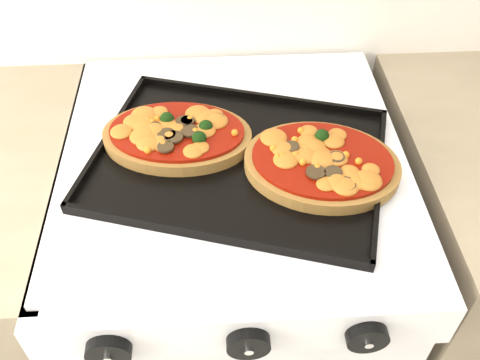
{
  "coord_description": "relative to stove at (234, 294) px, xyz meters",
  "views": [
    {
      "loc": [
        -0.05,
        1.02,
        1.53
      ],
      "look_at": [
        -0.02,
        1.62,
        0.92
      ],
      "focal_mm": 40.0,
      "sensor_mm": 36.0,
      "label": 1
    }
  ],
  "objects": [
    {
      "name": "knob_right",
      "position": [
        0.17,
        -0.33,
        0.4
      ],
      "size": [
        0.06,
        0.02,
        0.06
      ],
      "primitive_type": "cylinder",
      "rotation": [
        1.57,
        0.0,
        0.0
      ],
      "color": "black",
      "rests_on": "control_panel"
    },
    {
      "name": "control_panel",
      "position": [
        0.0,
        -0.31,
        0.4
      ],
      "size": [
        0.6,
        0.02,
        0.09
      ],
      "primitive_type": "cube",
      "color": "silver",
      "rests_on": "stove"
    },
    {
      "name": "baking_tray",
      "position": [
        0.01,
        -0.03,
        0.47
      ],
      "size": [
        0.55,
        0.47,
        0.02
      ],
      "primitive_type": "cube",
      "rotation": [
        0.0,
        0.0,
        -0.29
      ],
      "color": "black",
      "rests_on": "stove"
    },
    {
      "name": "pizza_right",
      "position": [
        0.14,
        -0.07,
        0.48
      ],
      "size": [
        0.29,
        0.25,
        0.04
      ],
      "primitive_type": null,
      "rotation": [
        0.0,
        0.0,
        -0.24
      ],
      "color": "brown",
      "rests_on": "baking_tray"
    },
    {
      "name": "pizza_left",
      "position": [
        -0.09,
        0.02,
        0.48
      ],
      "size": [
        0.27,
        0.2,
        0.04
      ],
      "primitive_type": null,
      "rotation": [
        0.0,
        0.0,
        -0.12
      ],
      "color": "brown",
      "rests_on": "baking_tray"
    },
    {
      "name": "stove",
      "position": [
        0.0,
        0.0,
        0.0
      ],
      "size": [
        0.6,
        0.6,
        0.91
      ],
      "primitive_type": "cube",
      "color": "silver",
      "rests_on": "floor"
    },
    {
      "name": "knob_left",
      "position": [
        -0.18,
        -0.33,
        0.4
      ],
      "size": [
        0.06,
        0.02,
        0.06
      ],
      "primitive_type": "cylinder",
      "rotation": [
        1.57,
        0.0,
        0.0
      ],
      "color": "black",
      "rests_on": "control_panel"
    },
    {
      "name": "knob_center",
      "position": [
        0.0,
        -0.33,
        0.4
      ],
      "size": [
        0.06,
        0.02,
        0.06
      ],
      "primitive_type": "cylinder",
      "rotation": [
        1.57,
        0.0,
        0.0
      ],
      "color": "black",
      "rests_on": "control_panel"
    }
  ]
}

